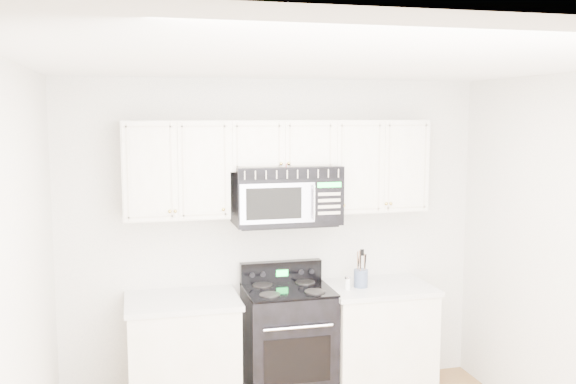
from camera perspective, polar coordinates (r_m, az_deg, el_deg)
name	(u,v)px	position (r m, az deg, el deg)	size (l,w,h in m)	color
room	(342,294)	(3.71, 4.86, -9.01)	(3.51, 3.51, 2.61)	olive
base_cabinet_left	(183,360)	(5.19, -9.29, -14.55)	(0.86, 0.65, 0.92)	white
base_cabinet_right	(377,343)	(5.53, 7.94, -13.13)	(0.86, 0.65, 0.92)	white
range	(288,343)	(5.31, 0.00, -13.26)	(0.68, 0.63, 1.10)	black
upper_cabinets	(279,163)	(5.11, -0.76, 2.63)	(2.44, 0.37, 0.75)	white
microwave	(286,195)	(5.09, -0.18, -0.23)	(0.84, 0.47, 0.46)	black
utensil_crock	(361,277)	(5.28, 6.49, -7.54)	(0.12, 0.12, 0.31)	#3D506C
shaker_salt	(348,283)	(5.19, 5.31, -8.06)	(0.05, 0.05, 0.11)	silver
shaker_pepper	(361,281)	(5.27, 6.54, -7.90)	(0.04, 0.04, 0.10)	silver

